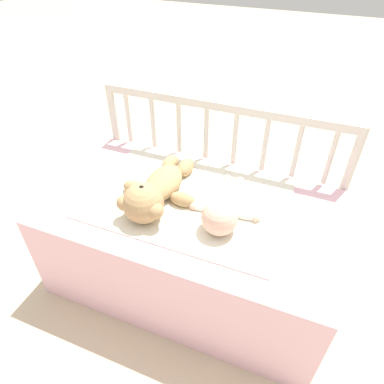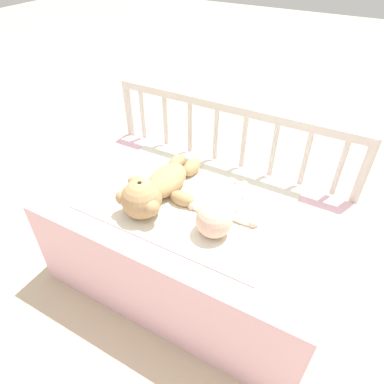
{
  "view_description": "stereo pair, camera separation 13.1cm",
  "coord_description": "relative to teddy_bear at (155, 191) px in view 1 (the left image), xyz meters",
  "views": [
    {
      "loc": [
        0.38,
        -0.94,
        1.32
      ],
      "look_at": [
        0.0,
        0.01,
        0.5
      ],
      "focal_mm": 32.0,
      "sensor_mm": 36.0,
      "label": 1
    },
    {
      "loc": [
        0.5,
        -0.88,
        1.32
      ],
      "look_at": [
        0.0,
        0.01,
        0.5
      ],
      "focal_mm": 32.0,
      "sensor_mm": 36.0,
      "label": 2
    }
  ],
  "objects": [
    {
      "name": "crib_mattress",
      "position": [
        0.13,
        0.03,
        -0.28
      ],
      "size": [
        1.14,
        0.66,
        0.44
      ],
      "color": "#EDB7C6",
      "rests_on": "ground_plane"
    },
    {
      "name": "teddy_bear",
      "position": [
        0.0,
        0.0,
        0.0
      ],
      "size": [
        0.31,
        0.46,
        0.16
      ],
      "color": "tan",
      "rests_on": "crib_mattress"
    },
    {
      "name": "blanket",
      "position": [
        0.11,
        0.07,
        -0.06
      ],
      "size": [
        0.78,
        0.55,
        0.01
      ],
      "color": "silver",
      "rests_on": "crib_mattress"
    },
    {
      "name": "baby",
      "position": [
        0.27,
        0.02,
        -0.01
      ],
      "size": [
        0.29,
        0.38,
        0.13
      ],
      "color": "white",
      "rests_on": "crib_mattress"
    },
    {
      "name": "ground_plane",
      "position": [
        0.13,
        0.03,
        -0.5
      ],
      "size": [
        12.0,
        12.0,
        0.0
      ],
      "primitive_type": "plane",
      "color": "#C6B293"
    },
    {
      "name": "crib_rail",
      "position": [
        0.13,
        0.38,
        0.02
      ],
      "size": [
        1.14,
        0.04,
        0.72
      ],
      "color": "beige",
      "rests_on": "ground_plane"
    }
  ]
}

